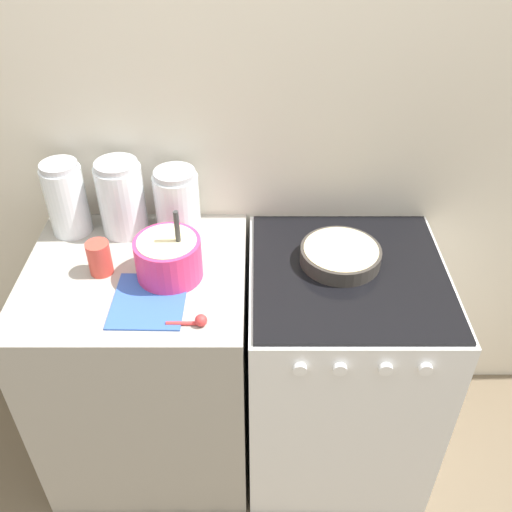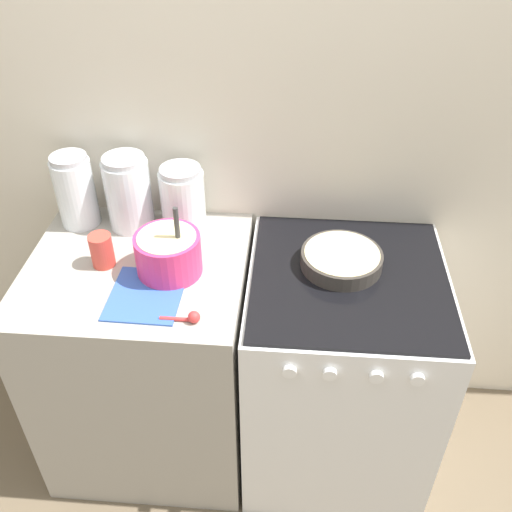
{
  "view_description": "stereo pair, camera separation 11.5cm",
  "coord_description": "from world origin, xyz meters",
  "views": [
    {
      "loc": [
        0.04,
        -1.08,
        2.04
      ],
      "look_at": [
        0.04,
        0.34,
        0.94
      ],
      "focal_mm": 40.0,
      "sensor_mm": 36.0,
      "label": 1
    },
    {
      "loc": [
        0.15,
        -1.07,
        2.04
      ],
      "look_at": [
        0.04,
        0.34,
        0.94
      ],
      "focal_mm": 40.0,
      "sensor_mm": 36.0,
      "label": 2
    }
  ],
  "objects": [
    {
      "name": "countertop_cabinet",
      "position": [
        -0.36,
        0.33,
        0.44
      ],
      "size": [
        0.71,
        0.66,
        0.89
      ],
      "color": "#9E998E",
      "rests_on": "ground_plane"
    },
    {
      "name": "measuring_spoon",
      "position": [
        -0.13,
        0.09,
        0.9
      ],
      "size": [
        0.12,
        0.04,
        0.04
      ],
      "color": "red",
      "rests_on": "countertop_cabinet"
    },
    {
      "name": "recipe_page",
      "position": [
        -0.28,
        0.19,
        0.89
      ],
      "size": [
        0.22,
        0.25,
        0.01
      ],
      "color": "#3359B2",
      "rests_on": "countertop_cabinet"
    },
    {
      "name": "baking_pan",
      "position": [
        0.31,
        0.38,
        0.91
      ],
      "size": [
        0.26,
        0.26,
        0.05
      ],
      "color": "#38332D",
      "rests_on": "stove"
    },
    {
      "name": "stove",
      "position": [
        0.34,
        0.33,
        0.44
      ],
      "size": [
        0.64,
        0.67,
        0.89
      ],
      "color": "silver",
      "rests_on": "ground_plane"
    },
    {
      "name": "tin_can",
      "position": [
        -0.45,
        0.33,
        0.94
      ],
      "size": [
        0.07,
        0.07,
        0.11
      ],
      "color": "#CC3F33",
      "rests_on": "countertop_cabinet"
    },
    {
      "name": "mixing_bowl",
      "position": [
        -0.23,
        0.31,
        0.96
      ],
      "size": [
        0.21,
        0.21,
        0.24
      ],
      "color": "#E0336B",
      "rests_on": "countertop_cabinet"
    },
    {
      "name": "ground_plane",
      "position": [
        0.0,
        0.0,
        0.0
      ],
      "size": [
        12.0,
        12.0,
        0.0
      ],
      "primitive_type": "plane",
      "color": "brown"
    },
    {
      "name": "storage_jar_left",
      "position": [
        -0.6,
        0.56,
        1.0
      ],
      "size": [
        0.14,
        0.14,
        0.26
      ],
      "color": "silver",
      "rests_on": "countertop_cabinet"
    },
    {
      "name": "storage_jar_middle",
      "position": [
        -0.42,
        0.56,
        1.0
      ],
      "size": [
        0.16,
        0.16,
        0.27
      ],
      "color": "silver",
      "rests_on": "countertop_cabinet"
    },
    {
      "name": "storage_jar_right",
      "position": [
        -0.23,
        0.56,
        0.99
      ],
      "size": [
        0.15,
        0.15,
        0.23
      ],
      "color": "silver",
      "rests_on": "countertop_cabinet"
    },
    {
      "name": "wall_back",
      "position": [
        0.0,
        0.68,
        1.2
      ],
      "size": [
        4.43,
        0.05,
        2.4
      ],
      "color": "beige",
      "rests_on": "ground_plane"
    }
  ]
}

